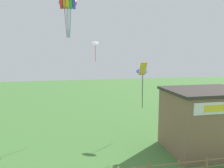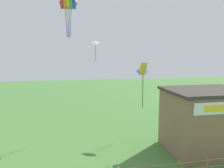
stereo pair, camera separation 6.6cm
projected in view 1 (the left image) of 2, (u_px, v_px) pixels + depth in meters
The scene contains 5 objects.
seaside_building at pixel (205, 120), 18.52m from camera, with size 6.64×5.12×5.27m.
kite_rainbow_parafoil at pixel (68, 3), 22.97m from camera, with size 2.06×1.59×4.31m.
kite_yellow_diamond at pixel (143, 76), 18.35m from camera, with size 0.81×0.58×3.91m.
kite_blue_delta at pixel (142, 72), 22.55m from camera, with size 1.48×1.43×2.86m.
kite_white_delta at pixel (95, 44), 24.06m from camera, with size 0.93×0.87×2.28m.
Camera 1 is at (-2.97, -6.83, 8.31)m, focal length 35.00 mm.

